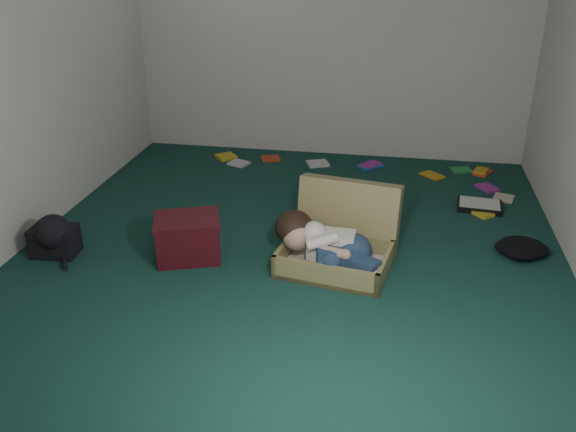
% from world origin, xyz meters
% --- Properties ---
extents(floor, '(4.50, 4.50, 0.00)m').
position_xyz_m(floor, '(0.00, 0.00, 0.00)').
color(floor, '#153D34').
rests_on(floor, ground).
extents(wall_back, '(4.50, 0.00, 4.50)m').
position_xyz_m(wall_back, '(0.00, 2.25, 1.30)').
color(wall_back, silver).
rests_on(wall_back, ground).
extents(wall_front, '(4.50, 0.00, 4.50)m').
position_xyz_m(wall_front, '(0.00, -2.25, 1.30)').
color(wall_front, silver).
rests_on(wall_front, ground).
extents(wall_left, '(0.00, 4.50, 4.50)m').
position_xyz_m(wall_left, '(-2.00, 0.00, 1.30)').
color(wall_left, silver).
rests_on(wall_left, ground).
extents(suitcase, '(0.86, 0.85, 0.55)m').
position_xyz_m(suitcase, '(0.37, -0.09, 0.16)').
color(suitcase, '#8F844E').
rests_on(suitcase, floor).
extents(person, '(0.79, 0.49, 0.34)m').
position_xyz_m(person, '(0.29, -0.26, 0.21)').
color(person, white).
rests_on(person, suitcase).
extents(maroon_bin, '(0.56, 0.50, 0.32)m').
position_xyz_m(maroon_bin, '(-0.72, -0.25, 0.16)').
color(maroon_bin, '#410D15').
rests_on(maroon_bin, floor).
extents(backpack, '(0.41, 0.34, 0.24)m').
position_xyz_m(backpack, '(-1.70, -0.37, 0.12)').
color(backpack, black).
rests_on(backpack, floor).
extents(clothing_pile, '(0.49, 0.45, 0.13)m').
position_xyz_m(clothing_pile, '(1.60, 0.30, 0.06)').
color(clothing_pile, black).
rests_on(clothing_pile, floor).
extents(paper_tray, '(0.39, 0.31, 0.05)m').
position_xyz_m(paper_tray, '(1.46, 1.04, 0.03)').
color(paper_tray, black).
rests_on(paper_tray, floor).
extents(book_scatter, '(2.94, 1.28, 0.02)m').
position_xyz_m(book_scatter, '(0.62, 1.70, 0.01)').
color(book_scatter, gold).
rests_on(book_scatter, floor).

